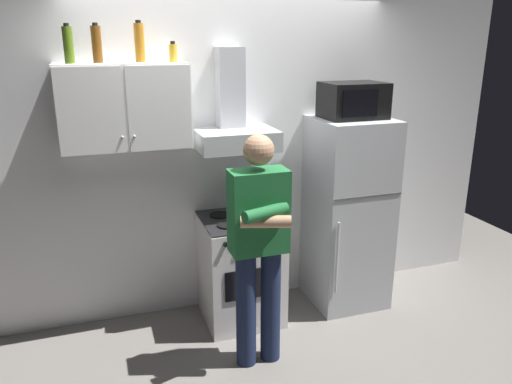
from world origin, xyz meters
TOP-DOWN VIEW (x-y plane):
  - ground_plane at (0.00, 0.00)m, footprint 7.00×7.00m
  - back_wall_tiled at (0.00, 0.60)m, footprint 4.80×0.10m
  - upper_cabinet at (-0.85, 0.37)m, footprint 0.90×0.37m
  - stove_oven at (-0.05, 0.25)m, footprint 0.60×0.62m
  - range_hood at (-0.05, 0.38)m, footprint 0.60×0.44m
  - refrigerator at (0.90, 0.25)m, footprint 0.60×0.62m
  - microwave at (0.90, 0.27)m, footprint 0.48×0.37m
  - person_standing at (-0.10, -0.36)m, footprint 0.38×0.33m
  - bottle_beer_brown at (-1.00, 0.41)m, footprint 0.07×0.07m
  - bottle_olive_oil at (-1.18, 0.36)m, footprint 0.06×0.06m
  - bottle_spice_jar at (-0.49, 0.35)m, footprint 0.06×0.06m
  - bottle_liquor_amber at (-0.71, 0.42)m, footprint 0.07×0.07m

SIDE VIEW (x-z plane):
  - ground_plane at x=0.00m, z-range 0.00..0.00m
  - stove_oven at x=-0.05m, z-range 0.00..0.87m
  - refrigerator at x=0.90m, z-range 0.00..1.60m
  - person_standing at x=-0.10m, z-range 0.08..1.72m
  - back_wall_tiled at x=0.00m, z-range 0.00..2.70m
  - range_hood at x=-0.05m, z-range 1.22..1.97m
  - microwave at x=0.90m, z-range 1.60..1.88m
  - upper_cabinet at x=-0.85m, z-range 1.45..2.05m
  - bottle_spice_jar at x=-0.49m, z-range 2.04..2.18m
  - bottle_olive_oil at x=-1.18m, z-range 2.04..2.30m
  - bottle_beer_brown at x=-1.00m, z-range 2.04..2.30m
  - bottle_liquor_amber at x=-0.71m, z-range 2.04..2.32m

